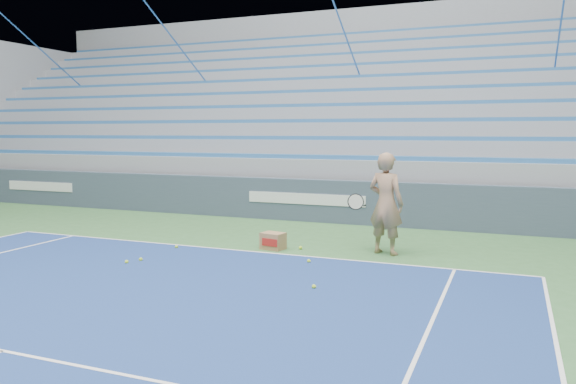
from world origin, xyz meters
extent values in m
cube|color=white|center=(0.00, 11.88, 0.01)|extent=(10.97, 0.05, 0.00)
cube|color=white|center=(0.00, 6.40, 0.01)|extent=(8.23, 0.05, 0.00)
cube|color=#3A4859|center=(0.00, 15.88, 0.55)|extent=(30.00, 0.30, 1.10)
cube|color=white|center=(-9.00, 15.72, 0.60)|extent=(2.60, 0.02, 0.28)
cube|color=white|center=(0.00, 15.72, 0.60)|extent=(3.20, 0.02, 0.28)
cube|color=gray|center=(0.00, 20.43, 0.55)|extent=(30.00, 8.50, 1.10)
cube|color=gray|center=(0.00, 20.43, 1.35)|extent=(30.00, 8.50, 0.50)
cube|color=#2D65A3|center=(0.00, 16.56, 1.66)|extent=(29.60, 0.42, 0.11)
cube|color=gray|center=(0.00, 20.86, 1.85)|extent=(30.00, 7.65, 0.50)
cube|color=#2D65A3|center=(0.00, 17.41, 2.16)|extent=(29.60, 0.42, 0.11)
cube|color=gray|center=(0.00, 21.28, 2.35)|extent=(30.00, 6.80, 0.50)
cube|color=#2D65A3|center=(0.00, 18.26, 2.66)|extent=(29.60, 0.42, 0.11)
cube|color=gray|center=(0.00, 21.71, 2.85)|extent=(30.00, 5.95, 0.50)
cube|color=#2D65A3|center=(0.00, 19.11, 3.16)|extent=(29.60, 0.42, 0.11)
cube|color=gray|center=(0.00, 22.13, 3.35)|extent=(30.00, 5.10, 0.50)
cube|color=#2D65A3|center=(0.00, 19.96, 3.66)|extent=(29.60, 0.42, 0.11)
cube|color=gray|center=(0.00, 22.56, 3.85)|extent=(30.00, 4.25, 0.50)
cube|color=#2D65A3|center=(0.00, 20.81, 4.15)|extent=(29.60, 0.42, 0.11)
cube|color=gray|center=(0.00, 22.98, 4.35)|extent=(30.00, 3.40, 0.50)
cube|color=#2D65A3|center=(0.00, 21.66, 4.65)|extent=(29.60, 0.42, 0.11)
cube|color=gray|center=(0.00, 23.41, 4.85)|extent=(30.00, 2.55, 0.50)
cube|color=#2D65A3|center=(0.00, 22.51, 5.15)|extent=(29.60, 0.42, 0.11)
cube|color=gray|center=(0.00, 23.84, 5.35)|extent=(30.00, 1.70, 0.50)
cube|color=#2D65A3|center=(0.00, 23.36, 5.65)|extent=(29.60, 0.42, 0.11)
cube|color=gray|center=(0.00, 24.26, 5.85)|extent=(30.00, 0.85, 0.50)
cube|color=#2D65A3|center=(0.00, 24.21, 6.15)|extent=(29.60, 0.42, 0.11)
cube|color=gray|center=(-15.15, 20.43, 3.05)|extent=(0.30, 8.80, 6.10)
cube|color=gray|center=(0.00, 24.98, 3.65)|extent=(31.00, 0.40, 7.30)
cylinder|color=#3670BD|center=(-12.00, 20.43, 4.60)|extent=(0.05, 8.53, 5.04)
cylinder|color=#3670BD|center=(-6.00, 20.43, 4.60)|extent=(0.05, 8.53, 5.04)
cylinder|color=#3670BD|center=(0.00, 20.43, 4.60)|extent=(0.05, 8.53, 5.04)
cylinder|color=#3670BD|center=(6.00, 20.43, 4.60)|extent=(0.05, 8.53, 5.04)
imported|color=tan|center=(2.75, 12.70, 0.97)|extent=(0.82, 0.65, 1.95)
cylinder|color=black|center=(2.40, 12.45, 0.95)|extent=(0.12, 0.27, 0.08)
cylinder|color=beige|center=(2.30, 12.17, 1.05)|extent=(0.29, 0.16, 0.28)
torus|color=black|center=(2.30, 12.17, 1.05)|extent=(0.31, 0.18, 0.30)
cube|color=#977049|center=(0.58, 12.29, 0.17)|extent=(0.50, 0.41, 0.33)
cube|color=#B21E19|center=(0.58, 12.12, 0.17)|extent=(0.35, 0.08, 0.15)
sphere|color=#C9EF31|center=(-1.24, 11.63, 0.03)|extent=(0.07, 0.07, 0.07)
sphere|color=#C9EF31|center=(1.65, 11.45, 0.03)|extent=(0.07, 0.07, 0.07)
sphere|color=#C9EF31|center=(-1.22, 10.44, 0.03)|extent=(0.07, 0.07, 0.07)
sphere|color=#C9EF31|center=(1.10, 12.47, 0.03)|extent=(0.07, 0.07, 0.07)
sphere|color=#C9EF31|center=(2.28, 9.91, 0.03)|extent=(0.07, 0.07, 0.07)
sphere|color=#C9EF31|center=(-1.33, 10.18, 0.03)|extent=(0.07, 0.07, 0.07)
camera|label=1|loc=(4.97, 2.20, 2.34)|focal=35.00mm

